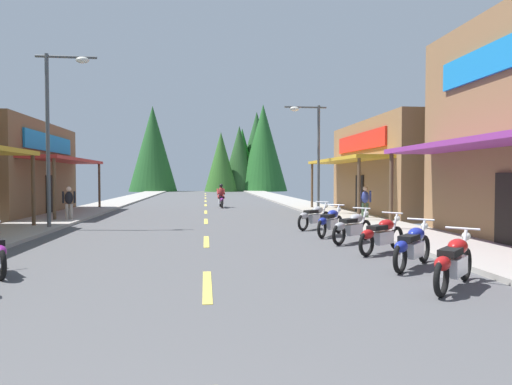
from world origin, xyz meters
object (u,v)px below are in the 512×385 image
Objects in this scene: motorcycle_parked_right_5 at (314,216)px; pedestrian_browsing at (365,201)px; motorcycle_parked_right_1 at (412,246)px; pedestrian_waiting at (69,202)px; motorcycle_parked_right_0 at (454,261)px; motorcycle_parked_right_4 at (330,221)px; motorcycle_parked_right_3 at (352,227)px; rider_cruising_lead at (221,198)px; streetlamp_right at (312,143)px; streetlamp_left at (57,116)px; motorcycle_parked_right_2 at (382,234)px.

pedestrian_browsing is (3.25, 3.35, 0.41)m from motorcycle_parked_right_5.
pedestrian_browsing is at bearing 29.70° from motorcycle_parked_right_1.
motorcycle_parked_right_1 is 15.52m from pedestrian_waiting.
motorcycle_parked_right_4 is at bearing 46.69° from motorcycle_parked_right_0.
motorcycle_parked_right_3 is at bearing 49.96° from pedestrian_waiting.
rider_cruising_lead reaches higher than motorcycle_parked_right_1.
pedestrian_browsing is (2.99, 6.96, 0.41)m from motorcycle_parked_right_3.
streetlamp_right is 10.32m from motorcycle_parked_right_3.
streetlamp_left is 14.01m from rider_cruising_lead.
streetlamp_right is 12.08m from motorcycle_parked_right_2.
streetlamp_left reaches higher than streetlamp_right.
pedestrian_waiting is at bearing 87.45° from motorcycle_parked_right_1.
streetlamp_right reaches higher than rider_cruising_lead.
streetlamp_left is 4.17× the size of pedestrian_waiting.
motorcycle_parked_right_3 and motorcycle_parked_right_5 have the same top height.
streetlamp_left reaches higher than pedestrian_browsing.
motorcycle_parked_right_0 is 16.81m from pedestrian_waiting.
motorcycle_parked_right_0 is 0.93× the size of motorcycle_parked_right_3.
motorcycle_parked_right_0 and motorcycle_parked_right_4 have the same top height.
motorcycle_parked_right_1 is 5.42m from motorcycle_parked_right_4.
streetlamp_right reaches higher than motorcycle_parked_right_1.
motorcycle_parked_right_4 is 15.02m from rider_cruising_lead.
motorcycle_parked_right_5 is 1.06× the size of pedestrian_browsing.
pedestrian_browsing is (3.19, 5.33, 0.41)m from motorcycle_parked_right_4.
rider_cruising_lead is (-3.30, 21.89, 0.17)m from motorcycle_parked_right_0.
motorcycle_parked_right_0 is at bearing -130.73° from motorcycle_parked_right_2.
streetlamp_right is at bearing 25.59° from streetlamp_left.
pedestrian_waiting reaches higher than motorcycle_parked_right_3.
motorcycle_parked_right_4 is (9.67, -2.82, -3.76)m from streetlamp_left.
motorcycle_parked_right_0 and motorcycle_parked_right_2 have the same top height.
rider_cruising_lead is 1.36× the size of pedestrian_browsing.
motorcycle_parked_right_5 is (9.61, -0.84, -3.76)m from streetlamp_left.
rider_cruising_lead is (-3.14, 14.69, 0.17)m from motorcycle_parked_right_4.
streetlamp_right is 13.94m from motorcycle_parked_right_1.
motorcycle_parked_right_1 is 7.40m from motorcycle_parked_right_5.
motorcycle_parked_right_3 is 16.67m from rider_cruising_lead.
motorcycle_parked_right_5 is at bearing 56.83° from motorcycle_parked_right_2.
pedestrian_browsing is (1.87, -2.76, -2.87)m from streetlamp_right.
streetlamp_left is at bearing 107.62° from pedestrian_browsing.
motorcycle_parked_right_1 is at bearing -172.64° from rider_cruising_lead.
motorcycle_parked_right_1 is 1.01× the size of pedestrian_browsing.
streetlamp_left is 12.20m from streetlamp_right.
motorcycle_parked_right_4 is at bearing -16.29° from streetlamp_left.
motorcycle_parked_right_5 is 0.78× the size of rider_cruising_lead.
rider_cruising_lead is at bearing 40.69° from pedestrian_browsing.
motorcycle_parked_right_2 is 18.52m from rider_cruising_lead.
motorcycle_parked_right_5 is at bearing 39.27° from motorcycle_parked_right_4.
motorcycle_parked_right_2 is 1.12× the size of pedestrian_waiting.
streetlamp_right reaches higher than motorcycle_parked_right_0.
motorcycle_parked_right_0 is at bearing -130.31° from motorcycle_parked_right_3.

